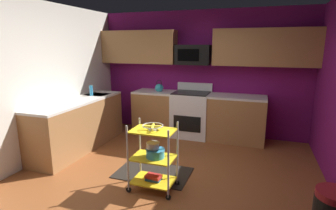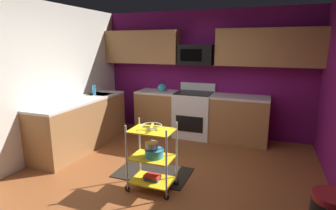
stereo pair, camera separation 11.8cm
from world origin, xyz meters
name	(u,v)px [view 2 (the right image)]	position (x,y,z in m)	size (l,w,h in m)	color
floor	(161,184)	(0.00, 0.00, -0.02)	(4.40, 4.80, 0.04)	brown
wall_back	(204,74)	(0.00, 2.43, 1.30)	(4.52, 0.06, 2.60)	#6B1156
wall_left	(31,83)	(-2.23, 0.00, 1.30)	(0.06, 4.80, 2.60)	silver
counter_run	(151,119)	(-0.84, 1.51, 0.46)	(3.57, 2.72, 0.92)	#9E6B3D
oven_range	(194,114)	(-0.12, 2.10, 0.48)	(0.76, 0.65, 1.10)	white
upper_cabinets	(204,47)	(0.03, 2.23, 1.85)	(4.40, 0.33, 0.70)	#9E6B3D
microwave	(196,55)	(-0.12, 2.21, 1.70)	(0.70, 0.39, 0.40)	black
rolling_cart	(152,157)	(-0.05, -0.17, 0.45)	(0.62, 0.40, 0.91)	silver
fruit_bowl	(152,126)	(-0.05, -0.17, 0.88)	(0.27, 0.27, 0.07)	silver
mixing_bowl_large	(154,153)	(-0.02, -0.17, 0.52)	(0.25, 0.25, 0.11)	#338CBF
mixing_bowl_small	(152,145)	(-0.06, -0.16, 0.62)	(0.18, 0.18, 0.08)	silver
book_stack	(152,177)	(-0.05, -0.17, 0.16)	(0.22, 0.15, 0.07)	#1E4C8C
kettle	(162,88)	(-0.83, 2.10, 1.00)	(0.21, 0.18, 0.26)	teal
dish_soap_bottle	(94,90)	(-1.92, 1.19, 1.02)	(0.06, 0.06, 0.20)	#2D8CBF
floor_rug	(153,173)	(-0.23, 0.24, 0.01)	(1.10, 0.70, 0.01)	black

